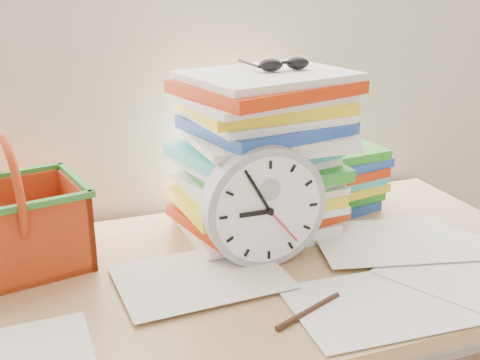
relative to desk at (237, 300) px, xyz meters
name	(u,v)px	position (x,y,z in m)	size (l,w,h in m)	color
desk	(237,300)	(0.00, 0.00, 0.00)	(1.40, 0.70, 0.75)	#AA804F
paper_stack	(261,154)	(0.12, 0.17, 0.26)	(0.37, 0.31, 0.38)	white
clock	(264,206)	(0.06, 0.01, 0.20)	(0.26, 0.26, 0.05)	#999EA3
sunglasses	(284,64)	(0.17, 0.17, 0.47)	(0.14, 0.12, 0.03)	black
book_stack	(334,179)	(0.35, 0.23, 0.16)	(0.27, 0.21, 0.16)	white
basket	(11,205)	(-0.43, 0.17, 0.22)	(0.28, 0.22, 0.28)	#C63F13
pen	(309,311)	(0.06, -0.21, 0.08)	(0.01, 0.01, 0.17)	black
scattered_papers	(237,266)	(0.00, 0.00, 0.08)	(1.26, 0.42, 0.02)	white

